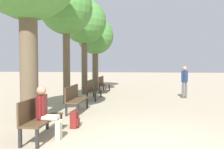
% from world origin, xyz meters
% --- Properties ---
extents(ground_plane, '(80.00, 80.00, 0.00)m').
position_xyz_m(ground_plane, '(0.00, 0.00, 0.00)').
color(ground_plane, tan).
extents(bench_row_0, '(0.45, 1.52, 0.92)m').
position_xyz_m(bench_row_0, '(-2.18, 0.32, 0.52)').
color(bench_row_0, '#4C3823').
rests_on(bench_row_0, ground_plane).
extents(bench_row_1, '(0.45, 1.52, 0.92)m').
position_xyz_m(bench_row_1, '(-2.18, 3.36, 0.52)').
color(bench_row_1, '#4C3823').
rests_on(bench_row_1, ground_plane).
extents(bench_row_2, '(0.45, 1.52, 0.92)m').
position_xyz_m(bench_row_2, '(-2.18, 6.39, 0.52)').
color(bench_row_2, '#4C3823').
rests_on(bench_row_2, ground_plane).
extents(bench_row_3, '(0.45, 1.52, 0.92)m').
position_xyz_m(bench_row_3, '(-2.18, 9.43, 0.52)').
color(bench_row_3, '#4C3823').
rests_on(bench_row_3, ground_plane).
extents(tree_row_1, '(2.21, 2.21, 5.12)m').
position_xyz_m(tree_row_1, '(-3.01, 5.06, 3.95)').
color(tree_row_1, brown).
rests_on(tree_row_1, ground_plane).
extents(tree_row_2, '(2.41, 2.41, 5.17)m').
position_xyz_m(tree_row_2, '(-3.01, 8.26, 3.91)').
color(tree_row_2, brown).
rests_on(tree_row_2, ground_plane).
extents(tree_row_3, '(2.45, 2.45, 4.74)m').
position_xyz_m(tree_row_3, '(-3.01, 11.33, 3.46)').
color(tree_row_3, brown).
rests_on(tree_row_3, ground_plane).
extents(person_seated, '(0.55, 0.31, 1.21)m').
position_xyz_m(person_seated, '(-1.95, 0.21, 0.65)').
color(person_seated, beige).
rests_on(person_seated, ground_plane).
extents(backpack, '(0.21, 0.29, 0.44)m').
position_xyz_m(backpack, '(-1.60, 1.26, 0.22)').
color(backpack, maroon).
rests_on(backpack, ground_plane).
extents(pedestrian_near, '(0.32, 0.28, 1.56)m').
position_xyz_m(pedestrian_near, '(2.18, 7.32, 0.89)').
color(pedestrian_near, '#4C4C4C').
rests_on(pedestrian_near, ground_plane).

